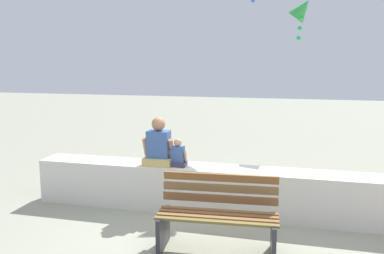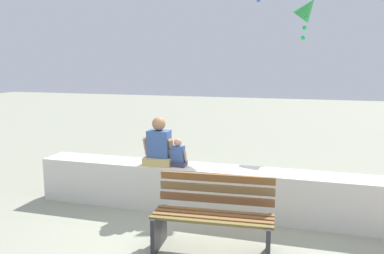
{
  "view_description": "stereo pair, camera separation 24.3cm",
  "coord_description": "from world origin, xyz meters",
  "px_view_note": "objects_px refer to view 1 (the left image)",
  "views": [
    {
      "loc": [
        1.02,
        -4.68,
        2.26
      ],
      "look_at": [
        -0.36,
        0.9,
        1.3
      ],
      "focal_mm": 36.61,
      "sensor_mm": 36.0,
      "label": 1
    },
    {
      "loc": [
        1.26,
        -4.61,
        2.26
      ],
      "look_at": [
        -0.36,
        0.9,
        1.3
      ],
      "focal_mm": 36.61,
      "sensor_mm": 36.0,
      "label": 2
    }
  ],
  "objects_px": {
    "park_bench": "(218,217)",
    "person_child": "(178,155)",
    "person_adult": "(159,146)",
    "kite_green": "(302,10)"
  },
  "relations": [
    {
      "from": "park_bench",
      "to": "person_adult",
      "type": "xyz_separation_m",
      "value": [
        -1.12,
        1.11,
        0.58
      ]
    },
    {
      "from": "park_bench",
      "to": "person_adult",
      "type": "bearing_deg",
      "value": 135.15
    },
    {
      "from": "person_adult",
      "to": "person_child",
      "type": "xyz_separation_m",
      "value": [
        0.3,
        0.0,
        -0.12
      ]
    },
    {
      "from": "person_child",
      "to": "kite_green",
      "type": "height_order",
      "value": "kite_green"
    },
    {
      "from": "park_bench",
      "to": "person_child",
      "type": "height_order",
      "value": "person_child"
    },
    {
      "from": "kite_green",
      "to": "park_bench",
      "type": "bearing_deg",
      "value": -106.01
    },
    {
      "from": "person_adult",
      "to": "kite_green",
      "type": "distance_m",
      "value": 3.73
    },
    {
      "from": "person_adult",
      "to": "person_child",
      "type": "height_order",
      "value": "person_adult"
    },
    {
      "from": "person_adult",
      "to": "park_bench",
      "type": "bearing_deg",
      "value": -44.85
    },
    {
      "from": "person_child",
      "to": "person_adult",
      "type": "bearing_deg",
      "value": -179.93
    }
  ]
}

